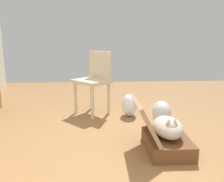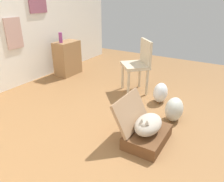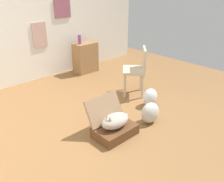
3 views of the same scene
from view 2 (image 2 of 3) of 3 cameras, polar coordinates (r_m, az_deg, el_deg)
The scene contains 9 objects.
ground_plane at distance 2.83m, azimuth -1.84°, elevation -10.13°, with size 7.68×7.68×0.00m, color olive.
suitcase_base at distance 2.61m, azimuth 9.27°, elevation -11.76°, with size 0.59×0.41×0.15m, color brown.
suitcase_lid at distance 2.54m, azimuth 4.97°, elevation -5.51°, with size 0.59×0.41×0.04m, color #9B7756.
cat at distance 2.51m, azimuth 9.47°, elevation -8.66°, with size 0.52×0.28×0.23m.
plastic_bag_white at distance 3.06m, azimuth 16.02°, elevation -4.65°, with size 0.33×0.23×0.33m, color silver.
plastic_bag_clear at distance 3.53m, azimuth 12.63°, elevation -0.44°, with size 0.29×0.22×0.32m, color silver.
side_table at distance 4.74m, azimuth -11.63°, elevation 8.46°, with size 0.54×0.32×0.70m, color olive.
vase_tall at distance 4.56m, azimuth -13.40°, elevation 13.52°, with size 0.07×0.07×0.20m, color #8C387A.
chair at distance 3.74m, azimuth 7.02°, elevation 7.28°, with size 0.62×0.62×0.91m.
Camera 2 is at (-1.94, -1.30, 1.59)m, focal length 34.73 mm.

